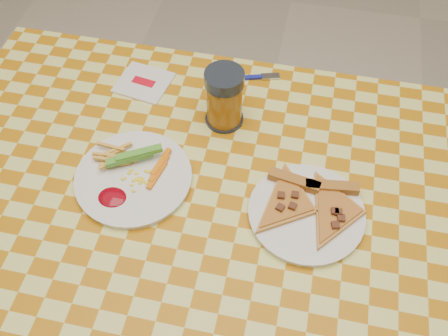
{
  "coord_description": "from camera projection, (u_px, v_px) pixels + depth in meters",
  "views": [
    {
      "loc": [
        0.12,
        -0.51,
        1.61
      ],
      "look_at": [
        -0.0,
        0.08,
        0.78
      ],
      "focal_mm": 40.0,
      "sensor_mm": 36.0,
      "label": 1
    }
  ],
  "objects": [
    {
      "name": "fries_veggies",
      "position": [
        131.0,
        167.0,
        1.02
      ],
      "size": [
        0.17,
        0.16,
        0.04
      ],
      "color": "gold",
      "rests_on": "plate_left"
    },
    {
      "name": "fork",
      "position": [
        252.0,
        77.0,
        1.21
      ],
      "size": [
        0.14,
        0.05,
        0.01
      ],
      "rotation": [
        0.0,
        0.0,
        0.29
      ],
      "color": "navy",
      "rests_on": "table"
    },
    {
      "name": "plate_right",
      "position": [
        306.0,
        214.0,
        0.98
      ],
      "size": [
        0.3,
        0.3,
        0.01
      ],
      "primitive_type": "cylinder",
      "rotation": [
        0.0,
        0.0,
        -0.41
      ],
      "color": "silver",
      "rests_on": "table"
    },
    {
      "name": "pizza_slices",
      "position": [
        310.0,
        203.0,
        0.98
      ],
      "size": [
        0.25,
        0.22,
        0.02
      ],
      "color": "#BB7239",
      "rests_on": "plate_right"
    },
    {
      "name": "plate_left",
      "position": [
        134.0,
        178.0,
        1.03
      ],
      "size": [
        0.25,
        0.25,
        0.01
      ],
      "primitive_type": "cylinder",
      "rotation": [
        0.0,
        0.0,
        0.04
      ],
      "color": "silver",
      "rests_on": "table"
    },
    {
      "name": "drink_glass",
      "position": [
        224.0,
        98.0,
        1.08
      ],
      "size": [
        0.09,
        0.09,
        0.14
      ],
      "color": "black",
      "rests_on": "table"
    },
    {
      "name": "table",
      "position": [
        216.0,
        226.0,
        1.05
      ],
      "size": [
        1.28,
        0.88,
        0.76
      ],
      "color": "silver",
      "rests_on": "ground"
    },
    {
      "name": "napkin",
      "position": [
        144.0,
        83.0,
        1.2
      ],
      "size": [
        0.14,
        0.13,
        0.01
      ],
      "rotation": [
        0.0,
        0.0,
        -0.16
      ],
      "color": "silver",
      "rests_on": "table"
    },
    {
      "name": "ground",
      "position": [
        219.0,
        331.0,
        1.6
      ],
      "size": [
        8.0,
        8.0,
        0.0
      ],
      "primitive_type": "plane",
      "color": "#C4B49D",
      "rests_on": "ground"
    }
  ]
}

